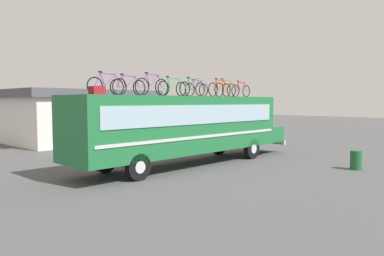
# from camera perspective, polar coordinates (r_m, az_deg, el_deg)

# --- Properties ---
(ground_plane) EXTENTS (120.00, 120.00, 0.00)m
(ground_plane) POSITION_cam_1_polar(r_m,az_deg,el_deg) (17.31, -1.27, -5.74)
(ground_plane) COLOR #4C4C4F
(bus) EXTENTS (12.86, 2.56, 3.19)m
(bus) POSITION_cam_1_polar(r_m,az_deg,el_deg) (17.25, -0.73, 0.50)
(bus) COLOR #1E6B38
(bus) RESTS_ON ground
(luggage_bag_1) EXTENTS (0.49, 0.38, 0.31)m
(luggage_bag_1) POSITION_cam_1_polar(r_m,az_deg,el_deg) (13.88, -14.36, 5.58)
(luggage_bag_1) COLOR maroon
(luggage_bag_1) RESTS_ON bus
(rooftop_bicycle_1) EXTENTS (1.77, 0.44, 0.90)m
(rooftop_bicycle_1) POSITION_cam_1_polar(r_m,az_deg,el_deg) (14.54, -12.85, 6.40)
(rooftop_bicycle_1) COLOR black
(rooftop_bicycle_1) RESTS_ON bus
(rooftop_bicycle_2) EXTENTS (1.74, 0.44, 0.86)m
(rooftop_bicycle_2) POSITION_cam_1_polar(r_m,az_deg,el_deg) (15.18, -9.75, 6.30)
(rooftop_bicycle_2) COLOR black
(rooftop_bicycle_2) RESTS_ON bus
(rooftop_bicycle_3) EXTENTS (1.81, 0.44, 0.97)m
(rooftop_bicycle_3) POSITION_cam_1_polar(r_m,az_deg,el_deg) (15.77, -6.16, 6.40)
(rooftop_bicycle_3) COLOR black
(rooftop_bicycle_3) RESTS_ON bus
(rooftop_bicycle_4) EXTENTS (1.70, 0.44, 0.86)m
(rooftop_bicycle_4) POSITION_cam_1_polar(r_m,az_deg,el_deg) (16.34, -3.03, 6.18)
(rooftop_bicycle_4) COLOR black
(rooftop_bicycle_4) RESTS_ON bus
(rooftop_bicycle_5) EXTENTS (1.67, 0.44, 0.87)m
(rooftop_bicycle_5) POSITION_cam_1_polar(r_m,az_deg,el_deg) (16.91, 0.08, 6.12)
(rooftop_bicycle_5) COLOR black
(rooftop_bicycle_5) RESTS_ON bus
(rooftop_bicycle_6) EXTENTS (1.64, 0.44, 0.87)m
(rooftop_bicycle_6) POSITION_cam_1_polar(r_m,az_deg,el_deg) (18.27, 0.72, 5.98)
(rooftop_bicycle_6) COLOR black
(rooftop_bicycle_6) RESTS_ON bus
(rooftop_bicycle_7) EXTENTS (1.73, 0.44, 0.91)m
(rooftop_bicycle_7) POSITION_cam_1_polar(r_m,az_deg,el_deg) (18.67, 4.26, 5.98)
(rooftop_bicycle_7) COLOR black
(rooftop_bicycle_7) RESTS_ON bus
(rooftop_bicycle_8) EXTENTS (1.77, 0.44, 0.97)m
(rooftop_bicycle_8) POSITION_cam_1_polar(r_m,az_deg,el_deg) (19.81, 5.14, 5.93)
(rooftop_bicycle_8) COLOR black
(rooftop_bicycle_8) RESTS_ON bus
(rooftop_bicycle_9) EXTENTS (1.64, 0.44, 0.88)m
(rooftop_bicycle_9) POSITION_cam_1_polar(r_m,az_deg,el_deg) (20.40, 7.52, 5.75)
(rooftop_bicycle_9) COLOR black
(rooftop_bicycle_9) RESTS_ON bus
(roadside_building) EXTENTS (10.09, 6.71, 3.77)m
(roadside_building) POSITION_cam_1_polar(r_m,az_deg,el_deg) (28.55, -16.58, 1.85)
(roadside_building) COLOR silver
(roadside_building) RESTS_ON ground
(trash_bin) EXTENTS (0.48, 0.48, 0.83)m
(trash_bin) POSITION_cam_1_polar(r_m,az_deg,el_deg) (17.67, 23.84, -4.53)
(trash_bin) COLOR #1E592D
(trash_bin) RESTS_ON ground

